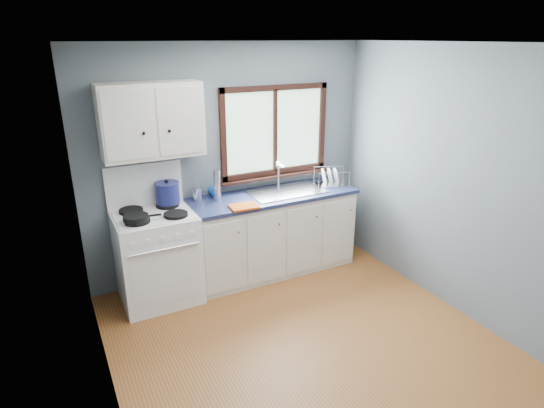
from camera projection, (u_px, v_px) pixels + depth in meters
name	position (u px, v px, depth m)	size (l,w,h in m)	color
floor	(315.00, 353.00, 3.90)	(3.20, 3.60, 0.02)	brown
ceiling	(327.00, 41.00, 3.02)	(3.20, 3.60, 0.02)	white
wall_back	(230.00, 162.00, 4.97)	(3.20, 0.02, 2.50)	slate
wall_left	(98.00, 262.00, 2.77)	(0.02, 3.60, 2.50)	slate
wall_right	(469.00, 187.00, 4.15)	(0.02, 3.60, 2.50)	slate
gas_range	(157.00, 254.00, 4.54)	(0.76, 0.69, 1.36)	white
base_cabinets	(272.00, 237.00, 5.15)	(1.85, 0.60, 0.88)	silver
countertop	(272.00, 196.00, 4.97)	(1.89, 0.64, 0.04)	#181F3E
sink	(286.00, 197.00, 5.07)	(0.84, 0.46, 0.44)	silver
window	(275.00, 138.00, 5.09)	(1.36, 0.10, 1.03)	#9EC6A8
upper_cabinets	(151.00, 120.00, 4.26)	(0.95, 0.35, 0.70)	silver
skillet	(136.00, 218.00, 4.16)	(0.36, 0.25, 0.05)	black
stockpot	(167.00, 193.00, 4.56)	(0.27, 0.27, 0.24)	navy
utensil_crock	(198.00, 194.00, 4.76)	(0.12, 0.12, 0.34)	silver
thermos	(217.00, 185.00, 4.74)	(0.08, 0.08, 0.32)	silver
soap_bottle	(216.00, 186.00, 4.80)	(0.10, 0.10, 0.26)	blue
dish_towel	(244.00, 207.00, 4.57)	(0.28, 0.20, 0.02)	#C14F13
dish_rack	(331.00, 180.00, 5.28)	(0.45, 0.40, 0.19)	silver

